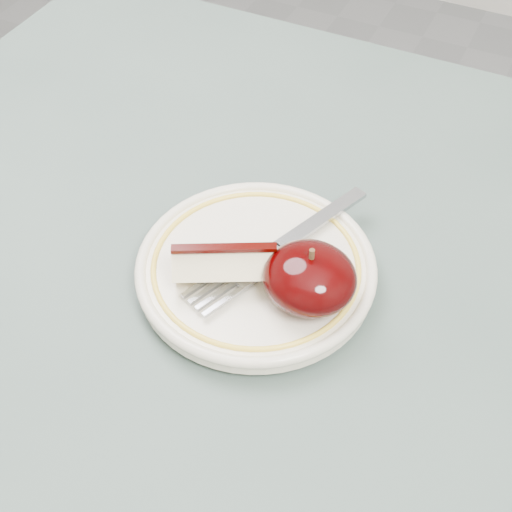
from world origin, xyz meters
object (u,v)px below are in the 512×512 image
at_px(fork, 278,248).
at_px(plate, 256,268).
at_px(table, 257,449).
at_px(apple_half, 310,278).

bearing_deg(fork, plate, 174.37).
height_order(table, apple_half, apple_half).
distance_m(table, fork, 0.16).
relative_size(table, plate, 4.88).
bearing_deg(table, plate, 116.33).
xyz_separation_m(table, fork, (-0.03, 0.11, 0.11)).
height_order(plate, fork, fork).
distance_m(plate, fork, 0.02).
bearing_deg(fork, table, -140.24).
relative_size(table, fork, 5.21).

